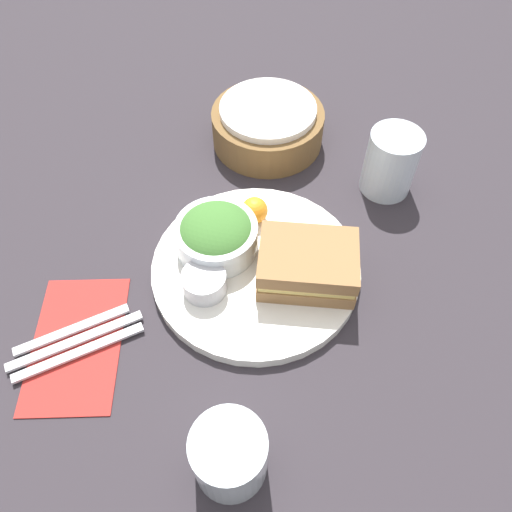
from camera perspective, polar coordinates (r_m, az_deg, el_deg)
ground_plane at (r=0.72m, az=0.00°, el=-1.79°), size 4.00×4.00×0.00m
plate at (r=0.71m, az=0.00°, el=-1.38°), size 0.30×0.30×0.02m
sandwich at (r=0.67m, az=5.89°, el=-0.97°), size 0.14×0.11×0.06m
salad_bowl at (r=0.70m, az=-4.55°, el=2.47°), size 0.12×0.12×0.06m
dressing_cup at (r=0.67m, az=-5.92°, el=-3.00°), size 0.06×0.06×0.03m
orange_wedge at (r=0.74m, az=0.01°, el=5.24°), size 0.04×0.04×0.04m
drink_glass at (r=0.82m, az=15.13°, el=10.27°), size 0.08×0.08×0.11m
bread_basket at (r=0.89m, az=1.34°, el=14.74°), size 0.19×0.19×0.07m
napkin at (r=0.70m, az=-19.80°, el=-9.27°), size 0.12×0.20×0.00m
fork at (r=0.69m, az=-19.55°, el=-10.33°), size 0.16×0.08×0.01m
knife at (r=0.70m, az=-19.90°, el=-9.10°), size 0.17×0.08×0.01m
spoon at (r=0.71m, az=-20.23°, el=-7.90°), size 0.14×0.07×0.01m
water_glass at (r=0.57m, az=-3.06°, el=-21.79°), size 0.08×0.08×0.09m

